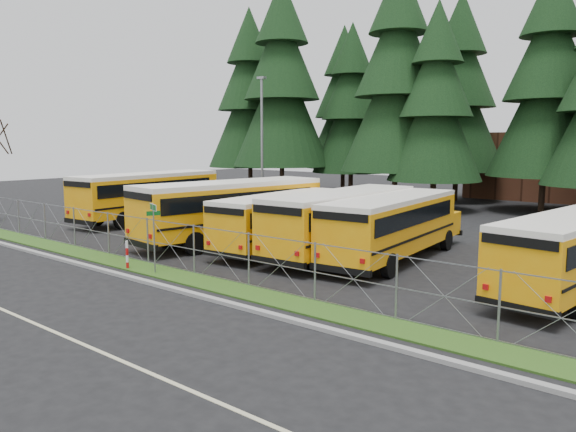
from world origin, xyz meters
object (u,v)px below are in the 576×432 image
object	(u,v)px
bus_5	(347,223)
street_sign	(154,224)
bus_3	(237,212)
bus_4	(288,222)
bus_0	(153,197)
bus_2	(216,209)
light_standard	(262,138)
striped_bollard	(127,255)
bus_6	(395,228)

from	to	relation	value
bus_5	street_sign	distance (m)	8.89
bus_3	bus_4	distance (m)	3.22
street_sign	bus_5	bearing A→B (deg)	65.14
bus_0	bus_5	world-z (taller)	bus_0
bus_3	bus_2	bearing A→B (deg)	163.73
bus_3	light_standard	world-z (taller)	light_standard
bus_0	bus_3	world-z (taller)	bus_3
bus_5	striped_bollard	bearing A→B (deg)	-125.18
bus_4	striped_bollard	world-z (taller)	bus_4
bus_2	bus_4	bearing A→B (deg)	-16.53
bus_2	striped_bollard	size ratio (longest dim) A/B	8.92
bus_5	bus_4	bearing A→B (deg)	-170.34
bus_3	street_sign	size ratio (longest dim) A/B	4.35
bus_2	striped_bollard	distance (m)	9.57
bus_0	bus_5	size ratio (longest dim) A/B	1.07
bus_0	bus_2	bearing A→B (deg)	-9.95
bus_2	bus_6	world-z (taller)	bus_6
bus_4	bus_5	distance (m)	3.06
bus_0	bus_2	xyz separation A→B (m)	(6.78, -0.65, -0.18)
bus_0	bus_2	world-z (taller)	bus_0
bus_3	bus_5	bearing A→B (deg)	16.13
bus_2	bus_5	xyz separation A→B (m)	(9.20, -0.38, 0.09)
bus_4	street_sign	xyz separation A→B (m)	(-0.75, -7.39, 0.68)
bus_0	bus_3	size ratio (longest dim) A/B	0.99
bus_2	light_standard	world-z (taller)	light_standard
bus_4	light_standard	world-z (taller)	light_standard
bus_2	light_standard	distance (m)	13.03
street_sign	striped_bollard	distance (m)	2.10
bus_3	light_standard	size ratio (longest dim) A/B	1.20
bus_3	striped_bollard	bearing A→B (deg)	-75.35
bus_4	bus_5	xyz separation A→B (m)	(2.98, 0.66, 0.13)
bus_6	bus_4	bearing A→B (deg)	-174.97
bus_3	bus_5	world-z (taller)	bus_3
bus_4	bus_6	world-z (taller)	bus_6
bus_0	bus_2	distance (m)	6.82
street_sign	light_standard	bearing A→B (deg)	121.39
striped_bollard	light_standard	size ratio (longest dim) A/B	0.12
bus_4	bus_0	bearing A→B (deg)	167.00
bus_3	light_standard	bearing A→B (deg)	134.94
bus_4	bus_2	bearing A→B (deg)	164.90
bus_2	light_standard	bearing A→B (deg)	113.13
street_sign	striped_bollard	bearing A→B (deg)	-170.74
striped_bollard	bus_2	bearing A→B (deg)	114.46
light_standard	bus_4	bearing A→B (deg)	-43.40
bus_3	street_sign	distance (m)	7.53
bus_2	street_sign	distance (m)	10.07
bus_6	light_standard	xyz separation A→B (m)	(-17.74, 10.74, 4.06)
bus_0	bus_3	distance (m)	10.00
bus_3	bus_6	xyz separation A→B (m)	(8.51, 1.29, -0.16)
bus_2	bus_5	world-z (taller)	bus_5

